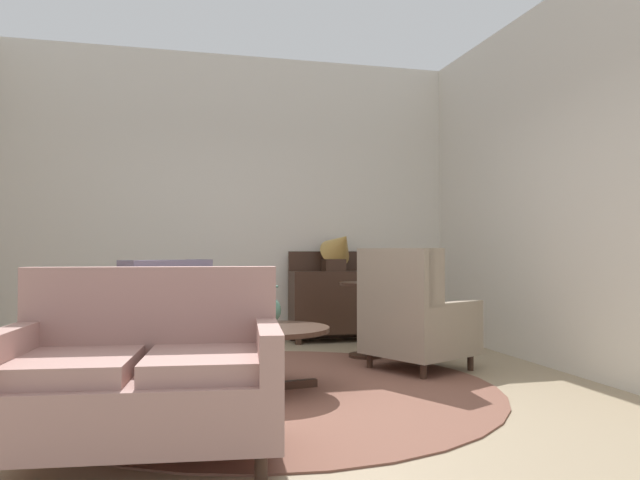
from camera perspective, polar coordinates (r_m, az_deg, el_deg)
ground at (r=4.37m, az=-4.05°, el=-14.95°), size 8.06×8.06×0.00m
wall_back at (r=7.13m, az=-8.04°, el=3.98°), size 5.40×0.08×3.35m
wall_right at (r=6.09m, az=19.58°, el=4.90°), size 0.08×4.03×3.35m
baseboard_back at (r=7.11m, az=-8.03°, el=-9.06°), size 5.24×0.03×0.12m
area_rug at (r=4.66m, az=-4.71°, el=-14.01°), size 3.45×3.45×0.01m
coffee_table at (r=4.55m, az=-4.67°, el=-9.34°), size 0.87×0.87×0.48m
porcelain_vase at (r=4.58m, az=-4.72°, el=-6.47°), size 0.16×0.16×0.31m
settee at (r=3.23m, az=-16.45°, el=-12.48°), size 1.45×0.98×0.96m
armchair_near_window at (r=5.38m, az=-15.50°, el=-7.66°), size 1.07×1.07×0.98m
armchair_back_corner at (r=5.37m, az=8.83°, el=-7.45°), size 1.06×1.05×1.07m
side_table at (r=5.96m, az=4.34°, el=-6.87°), size 0.52×0.52×0.74m
sideboard at (r=7.04m, az=1.25°, el=-5.78°), size 1.00×0.39×1.05m
gramophone at (r=6.94m, az=1.86°, el=-0.73°), size 0.48×0.56×0.56m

